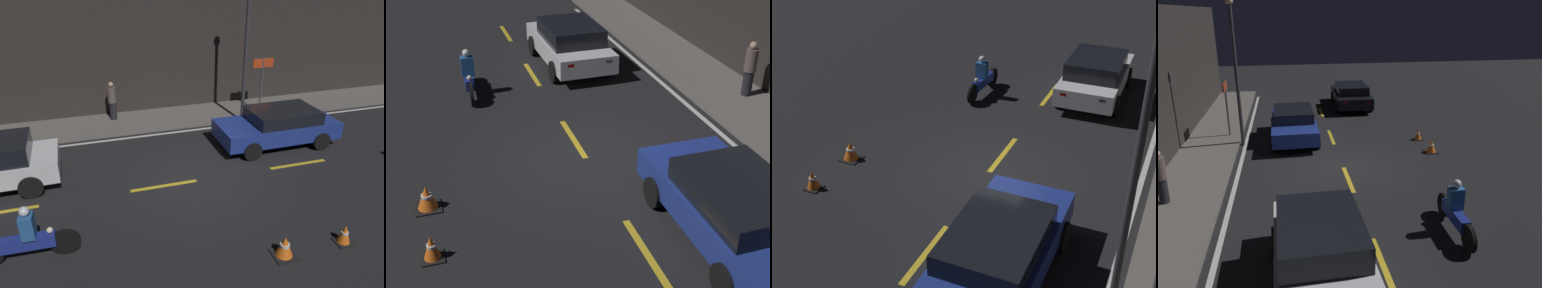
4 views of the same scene
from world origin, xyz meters
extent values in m
plane|color=black|center=(0.00, 0.00, 0.00)|extent=(56.00, 56.00, 0.00)
cube|color=#605B56|center=(0.00, 5.03, 0.06)|extent=(28.00, 2.26, 0.11)
cube|color=#2D2826|center=(0.00, 6.31, 2.75)|extent=(28.00, 0.30, 5.50)
cube|color=gold|center=(-1.00, 0.00, 0.00)|extent=(2.00, 0.14, 0.01)
cube|color=gold|center=(3.50, 0.00, 0.00)|extent=(2.00, 0.14, 0.01)
cube|color=silver|center=(0.00, 3.65, 0.00)|extent=(25.20, 0.14, 0.01)
cube|color=red|center=(-3.92, 0.82, 0.77)|extent=(0.06, 0.20, 0.10)
cube|color=red|center=(-3.94, 2.01, 0.77)|extent=(0.06, 0.20, 0.10)
cylinder|color=black|center=(-4.68, 0.50, 0.34)|extent=(0.67, 0.19, 0.67)
cylinder|color=black|center=(-4.71, 2.29, 0.34)|extent=(0.67, 0.19, 0.67)
cube|color=navy|center=(3.50, 1.62, 0.60)|extent=(4.28, 1.85, 0.57)
cube|color=black|center=(3.71, 1.62, 1.10)|extent=(2.36, 1.66, 0.42)
cube|color=red|center=(5.61, 1.04, 0.75)|extent=(0.06, 0.20, 0.10)
cube|color=red|center=(5.60, 2.22, 0.75)|extent=(0.06, 0.20, 0.10)
cylinder|color=black|center=(2.18, 0.72, 0.32)|extent=(0.64, 0.18, 0.64)
cylinder|color=black|center=(2.17, 2.50, 0.32)|extent=(0.64, 0.18, 0.64)
cylinder|color=black|center=(4.83, 0.74, 0.32)|extent=(0.64, 0.18, 0.64)
cylinder|color=black|center=(4.82, 2.52, 0.32)|extent=(0.64, 0.18, 0.64)
cylinder|color=black|center=(-3.75, -2.12, 0.33)|extent=(0.66, 0.10, 0.66)
cube|color=navy|center=(-4.56, -2.09, 0.48)|extent=(1.24, 0.29, 0.30)
sphere|color=#F2EABF|center=(-4.04, -2.11, 0.71)|extent=(0.14, 0.14, 0.14)
cube|color=#265999|center=(-4.46, -2.10, 0.90)|extent=(0.29, 0.37, 0.55)
sphere|color=silver|center=(-4.46, -2.10, 1.29)|extent=(0.22, 0.22, 0.22)
cube|color=black|center=(0.93, -3.63, 0.01)|extent=(0.52, 0.52, 0.03)
cone|color=orange|center=(0.93, -3.63, 0.27)|extent=(0.40, 0.40, 0.48)
cylinder|color=white|center=(0.93, -3.63, 0.30)|extent=(0.22, 0.22, 0.06)
cube|color=black|center=(2.49, -3.65, 0.01)|extent=(0.40, 0.40, 0.03)
cone|color=orange|center=(2.49, -3.65, 0.26)|extent=(0.30, 0.30, 0.46)
cylinder|color=white|center=(2.49, -3.65, 0.28)|extent=(0.17, 0.17, 0.06)
cylinder|color=black|center=(-1.86, 5.46, 0.47)|extent=(0.28, 0.28, 0.72)
cylinder|color=#594C47|center=(-1.86, 5.46, 1.16)|extent=(0.34, 0.34, 0.64)
sphere|color=tan|center=(-1.86, 5.46, 1.58)|extent=(0.21, 0.21, 0.21)
cylinder|color=#4C4C51|center=(4.25, 4.41, 1.31)|extent=(0.08, 0.08, 2.40)
cube|color=red|center=(4.25, 4.41, 2.26)|extent=(0.90, 0.05, 0.36)
cylinder|color=#333338|center=(3.13, 3.75, 2.75)|extent=(0.14, 0.14, 5.50)
camera|label=1|loc=(-2.95, -9.24, 6.00)|focal=35.00mm
camera|label=2|loc=(10.18, -3.38, 6.35)|focal=50.00mm
camera|label=3|loc=(10.95, 4.26, 7.31)|focal=50.00mm
camera|label=4|loc=(-12.14, 1.90, 5.24)|focal=35.00mm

